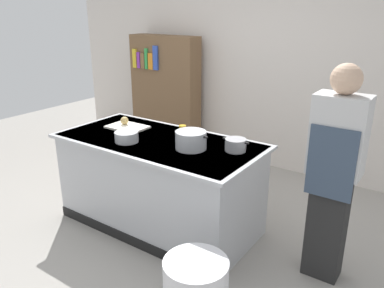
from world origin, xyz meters
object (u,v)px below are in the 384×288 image
(mixing_bowl, at_px, (127,137))
(stock_pot, at_px, (191,140))
(juice_cup, at_px, (183,130))
(onion, at_px, (124,121))
(sauce_pan, at_px, (236,145))
(bookshelf, at_px, (165,94))
(person_chef, at_px, (334,172))

(mixing_bowl, bearing_deg, stock_pot, 17.44)
(juice_cup, bearing_deg, stock_pot, -42.92)
(onion, height_order, sauce_pan, sauce_pan)
(stock_pot, relative_size, sauce_pan, 1.36)
(mixing_bowl, relative_size, bookshelf, 0.13)
(person_chef, height_order, bookshelf, person_chef)
(onion, xyz_separation_m, mixing_bowl, (0.36, -0.35, -0.01))
(juice_cup, xyz_separation_m, bookshelf, (-1.46, 1.56, -0.10))
(mixing_bowl, xyz_separation_m, juice_cup, (0.31, 0.45, 0.00))
(onion, relative_size, bookshelf, 0.05)
(bookshelf, bearing_deg, onion, -64.81)
(stock_pot, xyz_separation_m, mixing_bowl, (-0.59, -0.19, -0.03))
(mixing_bowl, height_order, person_chef, person_chef)
(onion, relative_size, person_chef, 0.05)
(stock_pot, distance_m, bookshelf, 2.52)
(stock_pot, bearing_deg, mixing_bowl, -162.56)
(stock_pot, distance_m, person_chef, 1.20)
(onion, xyz_separation_m, bookshelf, (-0.78, 1.66, -0.11))
(onion, bearing_deg, mixing_bowl, -43.77)
(person_chef, bearing_deg, stock_pot, 102.98)
(juice_cup, bearing_deg, sauce_pan, -7.85)
(sauce_pan, bearing_deg, stock_pot, -153.25)
(stock_pot, height_order, bookshelf, bookshelf)
(stock_pot, height_order, sauce_pan, stock_pot)
(sauce_pan, distance_m, mixing_bowl, 1.01)
(onion, height_order, stock_pot, stock_pot)
(onion, distance_m, stock_pot, 0.97)
(stock_pot, distance_m, juice_cup, 0.39)
(mixing_bowl, distance_m, bookshelf, 2.31)
(stock_pot, relative_size, mixing_bowl, 1.55)
(stock_pot, relative_size, juice_cup, 3.39)
(sauce_pan, xyz_separation_m, person_chef, (0.84, -0.00, -0.04))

